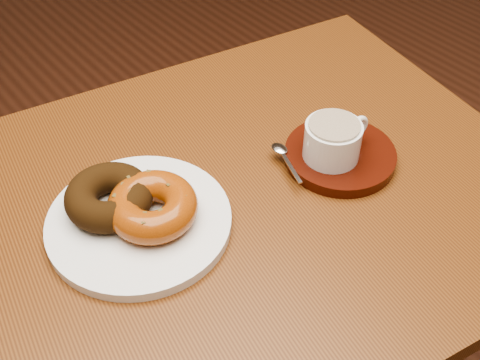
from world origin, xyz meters
TOP-DOWN VIEW (x-y plane):
  - cafe_table at (0.08, -0.09)m, footprint 0.98×0.80m
  - donut_plate at (-0.04, -0.06)m, footprint 0.31×0.31m
  - donut_cinnamon at (-0.06, -0.02)m, footprint 0.12×0.12m
  - donut_caramel at (-0.03, -0.07)m, footprint 0.14×0.14m
  - saucer at (0.26, -0.13)m, footprint 0.18×0.18m
  - coffee_cup at (0.24, -0.13)m, footprint 0.11×0.08m
  - teaspoon at (0.19, -0.08)m, footprint 0.04×0.09m

SIDE VIEW (x-z plane):
  - cafe_table at x=0.08m, z-range 0.28..1.11m
  - donut_plate at x=-0.04m, z-range 0.82..0.84m
  - saucer at x=0.26m, z-range 0.82..0.84m
  - teaspoon at x=0.19m, z-range 0.84..0.85m
  - donut_cinnamon at x=-0.06m, z-range 0.84..0.88m
  - donut_caramel at x=-0.03m, z-range 0.84..0.88m
  - coffee_cup at x=0.24m, z-range 0.84..0.90m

